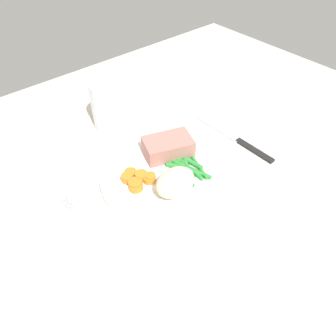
{
  "coord_description": "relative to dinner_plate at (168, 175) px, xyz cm",
  "views": [
    {
      "loc": [
        -30.28,
        -35.52,
        45.31
      ],
      "look_at": [
        -2.44,
        -3.03,
        4.6
      ],
      "focal_mm": 35.34,
      "sensor_mm": 36.0,
      "label": 1
    }
  ],
  "objects": [
    {
      "name": "water_glass",
      "position": [
        1.66,
        20.66,
        3.65
      ],
      "size": [
        7.89,
        7.89,
        10.35
      ],
      "color": "silver",
      "rests_on": "dining_table"
    },
    {
      "name": "dining_table",
      "position": [
        2.44,
        3.03,
        -1.8
      ],
      "size": [
        120.0,
        90.0,
        2.0
      ],
      "color": "beige",
      "rests_on": "ground"
    },
    {
      "name": "mashed_potatoes",
      "position": [
        -2.22,
        -4.44,
        3.12
      ],
      "size": [
        7.23,
        5.21,
        4.64
      ],
      "primitive_type": "ellipsoid",
      "color": "beige",
      "rests_on": "dinner_plate"
    },
    {
      "name": "dinner_plate",
      "position": [
        0.0,
        0.0,
        0.0
      ],
      "size": [
        24.69,
        24.69,
        1.6
      ],
      "primitive_type": "cylinder",
      "color": "white",
      "rests_on": "dining_table"
    },
    {
      "name": "knife",
      "position": [
        18.1,
        -0.29,
        -0.6
      ],
      "size": [
        1.7,
        20.5,
        0.64
      ],
      "rotation": [
        0.0,
        0.0,
        0.07
      ],
      "color": "black",
      "rests_on": "dining_table"
    },
    {
      "name": "meat_portion",
      "position": [
        3.33,
        3.89,
        2.47
      ],
      "size": [
        10.39,
        8.43,
        3.35
      ],
      "primitive_type": "cube",
      "rotation": [
        0.0,
        0.0,
        -0.35
      ],
      "color": "#B2756B",
      "rests_on": "dinner_plate"
    },
    {
      "name": "fork",
      "position": [
        -17.18,
        -0.26,
        -0.6
      ],
      "size": [
        1.44,
        16.6,
        0.4
      ],
      "rotation": [
        0.0,
        0.0,
        -0.04
      ],
      "color": "silver",
      "rests_on": "dining_table"
    },
    {
      "name": "green_beans",
      "position": [
        3.34,
        -1.59,
        1.18
      ],
      "size": [
        6.32,
        8.98,
        0.9
      ],
      "color": "#2D8C38",
      "rests_on": "dinner_plate"
    },
    {
      "name": "carrot_slices",
      "position": [
        -5.51,
        1.55,
        1.37
      ],
      "size": [
        5.37,
        5.64,
        1.29
      ],
      "color": "orange",
      "rests_on": "dinner_plate"
    }
  ]
}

